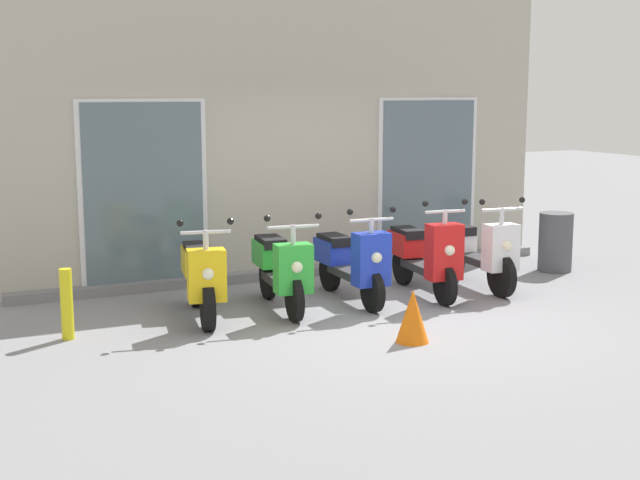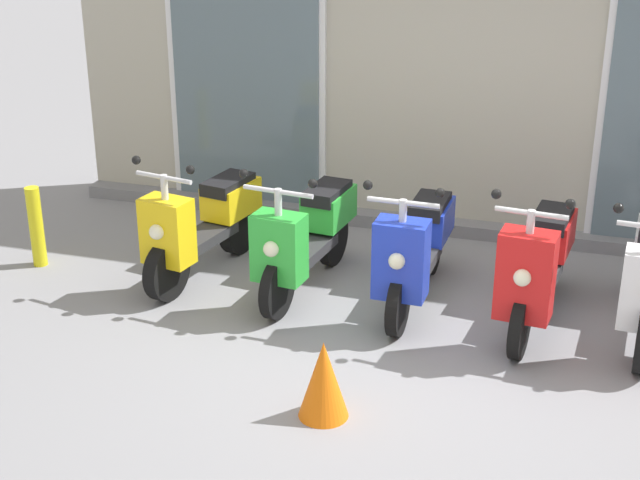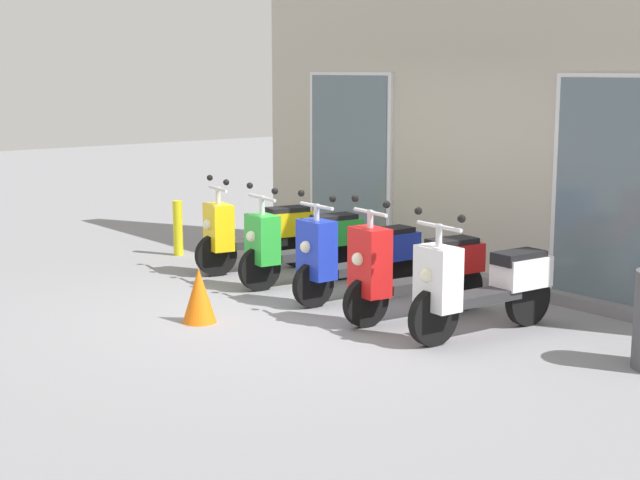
{
  "view_description": "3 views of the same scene",
  "coord_description": "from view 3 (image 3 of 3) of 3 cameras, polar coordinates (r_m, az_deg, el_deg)",
  "views": [
    {
      "loc": [
        -4.55,
        -7.92,
        2.4
      ],
      "look_at": [
        -0.65,
        0.34,
        0.84
      ],
      "focal_mm": 49.5,
      "sensor_mm": 36.0,
      "label": 1
    },
    {
      "loc": [
        1.19,
        -5.71,
        3.31
      ],
      "look_at": [
        -0.72,
        0.66,
        0.53
      ],
      "focal_mm": 52.83,
      "sensor_mm": 36.0,
      "label": 2
    },
    {
      "loc": [
        7.28,
        -5.45,
        2.35
      ],
      "look_at": [
        -0.51,
        0.79,
        0.56
      ],
      "focal_mm": 53.97,
      "sensor_mm": 36.0,
      "label": 3
    }
  ],
  "objects": [
    {
      "name": "traffic_cone",
      "position": [
        9.05,
        -7.18,
        -3.27
      ],
      "size": [
        0.32,
        0.32,
        0.52
      ],
      "primitive_type": "cone",
      "color": "orange",
      "rests_on": "ground_plane"
    },
    {
      "name": "scooter_blue",
      "position": [
        9.83,
        2.19,
        -0.86
      ],
      "size": [
        0.59,
        1.61,
        1.15
      ],
      "color": "black",
      "rests_on": "ground_plane"
    },
    {
      "name": "scooter_white",
      "position": [
        8.62,
        9.6,
        -2.58
      ],
      "size": [
        0.61,
        1.66,
        1.17
      ],
      "color": "black",
      "rests_on": "ground_plane"
    },
    {
      "name": "scooter_red",
      "position": [
        9.09,
        5.54,
        -1.65
      ],
      "size": [
        0.56,
        1.62,
        1.2
      ],
      "color": "black",
      "rests_on": "ground_plane"
    },
    {
      "name": "storefront_facade",
      "position": [
        10.87,
        9.26,
        7.06
      ],
      "size": [
        7.35,
        0.5,
        3.71
      ],
      "color": "#B2AD9E",
      "rests_on": "ground_plane"
    },
    {
      "name": "ground_plane",
      "position": [
        9.39,
        -1.82,
        -4.32
      ],
      "size": [
        40.0,
        40.0,
        0.0
      ],
      "primitive_type": "plane",
      "color": "gray"
    },
    {
      "name": "curb_bollard",
      "position": [
        12.31,
        -8.43,
        0.7
      ],
      "size": [
        0.12,
        0.12,
        0.7
      ],
      "primitive_type": "cylinder",
      "color": "yellow",
      "rests_on": "ground_plane"
    },
    {
      "name": "scooter_yellow",
      "position": [
        11.22,
        -3.76,
        0.42
      ],
      "size": [
        0.65,
        1.52,
        1.14
      ],
      "color": "black",
      "rests_on": "ground_plane"
    },
    {
      "name": "scooter_green",
      "position": [
        10.49,
        -1.04,
        -0.12
      ],
      "size": [
        0.62,
        1.56,
        1.14
      ],
      "color": "black",
      "rests_on": "ground_plane"
    }
  ]
}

